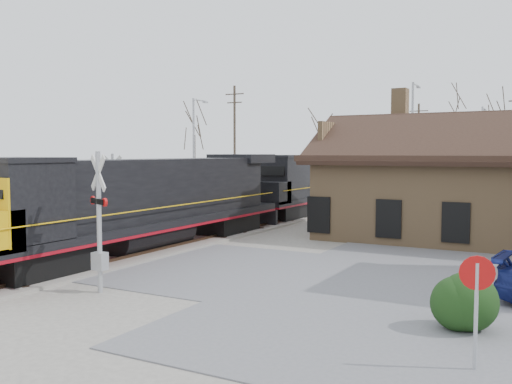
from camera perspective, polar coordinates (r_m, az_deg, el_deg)
ground at (r=24.75m, az=-13.02°, el=-6.33°), size 140.00×140.00×0.00m
road at (r=24.75m, az=-13.02°, el=-6.30°), size 60.00×9.00×0.03m
track_main at (r=37.16m, az=2.58°, el=-2.69°), size 3.40×90.00×0.24m
track_siding at (r=39.34m, az=-3.32°, el=-2.33°), size 3.40×90.00×0.24m
depot at (r=30.51m, az=20.62°, el=0.01°), size 15.20×9.31×7.90m
locomotive_lead at (r=25.29m, az=-11.41°, el=-0.96°), size 2.87×19.25×4.27m
locomotive_trailing at (r=42.11m, az=5.98°, el=1.05°), size 2.87×19.25×4.04m
crossbuck_near at (r=18.44m, az=-15.41°, el=-3.45°), size 1.18×0.60×4.42m
crossbuck_far at (r=32.39m, az=-14.11°, el=-0.35°), size 1.18×0.52×4.32m
do_not_enter_sign at (r=12.33m, az=21.20°, el=-9.27°), size 0.68×0.24×2.35m
hedge_a at (r=15.13m, az=19.58°, el=-10.46°), size 1.36×1.36×1.36m
hedge_b at (r=15.16m, az=20.42°, el=-10.24°), size 1.46×1.46×1.46m
streetlight_a at (r=45.87m, az=-6.13°, el=4.57°), size 0.25×2.04×8.67m
streetlight_b at (r=43.41m, az=15.37°, el=5.02°), size 0.25×2.04×9.47m
streetlight_c at (r=55.87m, az=21.63°, el=4.12°), size 0.25×2.04×8.52m
utility_pole_a at (r=54.92m, az=-2.15°, el=5.25°), size 2.00×0.24×10.74m
utility_pole_b at (r=65.00m, az=15.90°, el=4.44°), size 2.00×0.24×9.68m
tree_a at (r=61.56m, az=-6.23°, el=6.67°), size 4.18×4.18×10.24m
tree_b at (r=58.26m, az=6.53°, el=5.66°), size 3.51×3.51×8.59m
tree_c at (r=68.39m, az=18.99°, el=7.84°), size 5.29×5.29×12.96m
tree_d at (r=61.98m, az=22.71°, el=7.13°), size 4.65×4.65×11.40m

